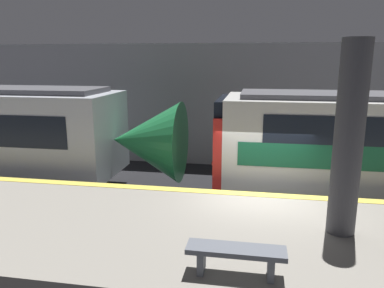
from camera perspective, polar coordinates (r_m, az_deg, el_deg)
The scene contains 5 objects.
ground_plane at distance 9.88m, azimuth 10.24°, elevation -13.57°, with size 120.00×120.00×0.00m, color black.
platform at distance 7.69m, azimuth 10.44°, elevation -16.92°, with size 40.00×4.36×1.16m.
station_rear_barrier at distance 15.30m, azimuth 10.59°, elevation 5.61°, with size 50.00×0.15×4.97m.
support_pillar_near at distance 7.30m, azimuth 22.75°, elevation 0.57°, with size 0.52×0.52×3.58m.
platform_bench at distance 5.92m, azimuth 6.70°, elevation -16.37°, with size 1.50×0.40×0.45m.
Camera 1 is at (-0.18, -8.86, 4.37)m, focal length 35.00 mm.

